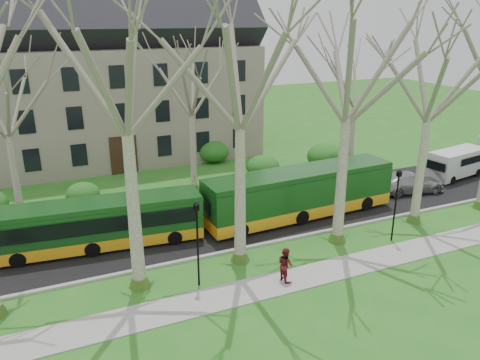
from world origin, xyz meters
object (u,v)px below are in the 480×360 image
(sedan, at_px, (409,182))
(van_a, at_px, (457,164))
(bus_lead, at_px, (100,223))
(bus_follow, at_px, (300,193))
(pedestrian_b, at_px, (285,264))

(sedan, height_order, van_a, van_a)
(bus_lead, xyz_separation_m, sedan, (22.33, -0.26, -0.66))
(bus_lead, bearing_deg, bus_follow, 1.87)
(bus_lead, relative_size, van_a, 2.15)
(bus_follow, distance_m, van_a, 15.73)
(bus_lead, bearing_deg, van_a, 7.14)
(bus_follow, bearing_deg, pedestrian_b, -128.27)
(bus_lead, height_order, bus_follow, bus_follow)
(bus_lead, height_order, van_a, bus_lead)
(pedestrian_b, bearing_deg, bus_lead, 40.08)
(bus_follow, xyz_separation_m, pedestrian_b, (-4.76, -6.64, -0.74))
(bus_lead, xyz_separation_m, bus_follow, (12.54, -0.80, 0.21))
(sedan, bearing_deg, bus_lead, 99.55)
(bus_follow, relative_size, van_a, 2.46)
(sedan, bearing_deg, van_a, -69.60)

